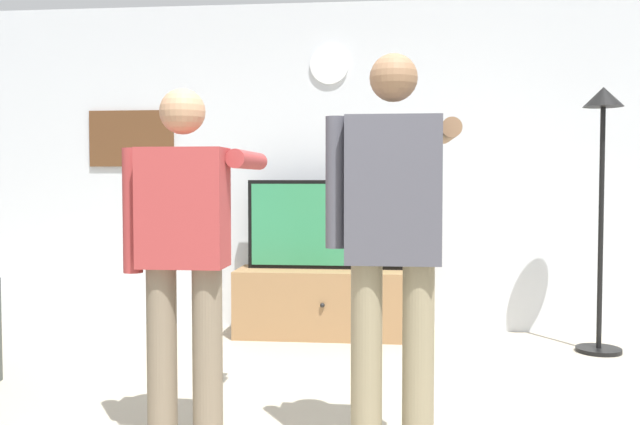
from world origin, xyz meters
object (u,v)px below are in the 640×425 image
framed_picture (132,139)px  person_standing_nearer_couch (393,231)px  person_standing_nearer_lamp (185,246)px  wall_clock (329,65)px  floor_lamp (602,163)px  television (326,225)px  tv_stand (326,303)px

framed_picture → person_standing_nearer_couch: 3.57m
framed_picture → person_standing_nearer_lamp: framed_picture is taller
framed_picture → person_standing_nearer_lamp: bearing=-64.6°
wall_clock → floor_lamp: bearing=-16.9°
television → framed_picture: size_ratio=1.71×
television → framed_picture: framed_picture is taller
tv_stand → television: bearing=90.0°
tv_stand → person_standing_nearer_lamp: (-0.42, -2.38, 0.67)m
floor_lamp → person_standing_nearer_couch: (-1.47, -2.11, -0.34)m
television → person_standing_nearer_couch: (0.54, -2.48, 0.14)m
television → floor_lamp: (2.01, -0.37, 0.47)m
television → floor_lamp: 2.10m
person_standing_nearer_lamp → framed_picture: bearing=115.4°
wall_clock → person_standing_nearer_couch: wall_clock is taller
floor_lamp → person_standing_nearer_couch: 2.60m
wall_clock → person_standing_nearer_couch: size_ratio=0.18×
framed_picture → person_standing_nearer_lamp: (1.27, -2.67, -0.65)m
tv_stand → person_standing_nearer_lamp: size_ratio=0.85×
television → person_standing_nearer_lamp: 2.46m
television → person_standing_nearer_lamp: (-0.42, -2.42, 0.05)m
wall_clock → floor_lamp: (2.01, -0.61, -0.83)m
tv_stand → floor_lamp: size_ratio=0.75×
tv_stand → person_standing_nearer_couch: size_ratio=0.79×
floor_lamp → framed_picture: bearing=170.6°
wall_clock → person_standing_nearer_lamp: size_ratio=0.19×
person_standing_nearer_lamp → person_standing_nearer_couch: (0.96, -0.06, 0.08)m
wall_clock → person_standing_nearer_lamp: (-0.42, -2.67, -1.25)m
wall_clock → person_standing_nearer_couch: (0.54, -2.72, -1.17)m
television → person_standing_nearer_couch: bearing=-77.8°
tv_stand → person_standing_nearer_lamp: person_standing_nearer_lamp is taller
tv_stand → television: (0.00, 0.05, 0.62)m
person_standing_nearer_couch → wall_clock: bearing=101.1°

